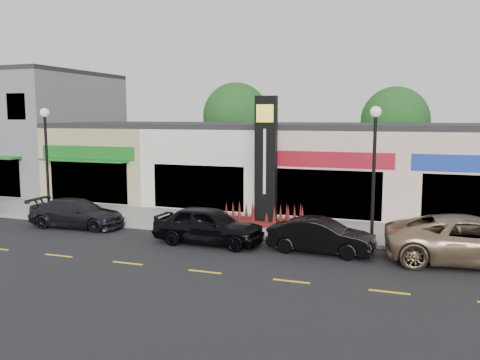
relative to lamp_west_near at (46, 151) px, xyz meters
The scene contains 17 objects.
ground 9.07m from the lamp_west_near, 17.35° to the right, with size 120.00×120.00×0.00m, color black.
sidewalk 8.89m from the lamp_west_near, 13.02° to the left, with size 52.00×4.30×0.15m, color gray.
curb 8.70m from the lamp_west_near, ahead, with size 52.00×0.20×0.15m, color gray.
building_grey_2story 13.45m from the lamp_west_near, 138.08° to the left, with size 12.00×10.95×8.30m.
shop_beige 9.04m from the lamp_west_near, 93.19° to the left, with size 7.00×10.85×4.80m.
shop_cream 11.13m from the lamp_west_near, 54.08° to the left, with size 7.00×10.01×4.80m.
shop_pink_w 16.25m from the lamp_west_near, 33.61° to the left, with size 7.00×10.01×4.80m.
shop_pink_e 22.40m from the lamp_west_near, 23.64° to the left, with size 7.00×10.01×4.80m.
tree_rear_west 17.55m from the lamp_west_near, 76.76° to the left, with size 5.20×5.20×7.83m.
tree_rear_mid 23.39m from the lamp_west_near, 46.74° to the left, with size 4.80×4.80×7.29m.
lamp_west_near is the anchor object (origin of this frame).
lamp_east_near 16.00m from the lamp_west_near, ahead, with size 0.44×0.44×5.47m.
pylon_sign 11.19m from the lamp_west_near, ahead, with size 4.20×1.30×6.00m.
car_dark_sedan 3.95m from the lamp_west_near, 23.45° to the right, with size 4.63×1.88×1.34m, color black.
car_black_sedan 10.21m from the lamp_west_near, 11.48° to the right, with size 4.60×1.85×1.57m, color black.
car_black_conv 14.66m from the lamp_west_near, ahead, with size 4.03×1.41×1.33m, color black.
car_gold_suv 19.87m from the lamp_west_near, ahead, with size 6.12×2.82×1.70m, color #937B5E.
Camera 1 is at (9.64, -18.29, 5.24)m, focal length 38.00 mm.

